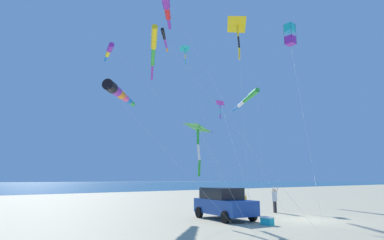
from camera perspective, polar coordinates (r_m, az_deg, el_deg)
The scene contains 17 objects.
ground_plane at distance 21.09m, azimuth 19.25°, elevation -16.30°, with size 600.00×600.00×0.00m, color #C6B58C.
parked_car at distance 20.13m, azimuth 5.59°, elevation -14.40°, with size 4.62×2.87×1.85m.
cooler_box at distance 18.11m, azimuth 13.16°, elevation -16.98°, with size 0.62×0.42×0.42m.
person_adult_flyer at distance 24.73m, azimuth 14.40°, elevation -13.25°, with size 0.67×0.64×1.86m.
person_child_green_jacket at distance 25.18m, azimuth 6.01°, elevation -13.60°, with size 0.62×0.61×1.74m.
person_child_grey_jacket at distance 23.82m, azimuth 9.34°, elevation -14.29°, with size 0.41×0.46×1.30m.
kite_windsock_teal_far_right at distance 37.16m, azimuth 9.86°, elevation 3.82°, with size 9.54×7.64×11.97m.
kite_windsock_blue_topmost at distance 25.34m, azimuth -12.92°, elevation 4.75°, with size 13.14×5.07×9.29m.
kite_windsock_orange_high_right at distance 43.11m, azimuth -4.92°, elevation 14.29°, with size 16.20×6.03×20.97m.
kite_delta_small_distant at distance 28.22m, azimuth 8.14°, elevation 16.21°, with size 4.08×3.77×15.64m.
kite_delta_purple_drifting at distance 33.68m, azimuth -1.20°, elevation 12.38°, with size 8.70×3.15×15.80m.
kite_windsock_red_high_left at distance 32.52m, azimuth -14.42°, elevation 11.80°, with size 17.11×4.30×14.87m.
kite_windsock_white_trailing at distance 27.25m, azimuth -6.81°, elevation 12.52°, with size 16.84×4.59×13.75m.
kite_windsock_magenta_far_left at distance 29.98m, azimuth -4.51°, elevation 19.31°, with size 12.73×4.06×17.68m.
kite_box_green_low_center at distance 30.87m, azimuth 16.94°, elevation 14.28°, with size 5.65×7.28×16.01m.
kite_delta_checkered_midright at distance 34.12m, azimuth 5.08°, elevation 2.99°, with size 10.78×8.45×10.62m.
kite_delta_long_streamer_right at distance 18.96m, azimuth 1.15°, elevation -1.40°, with size 4.82×2.33×5.78m.
Camera 1 is at (10.31, -18.25, 2.34)m, focal length 30.15 mm.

